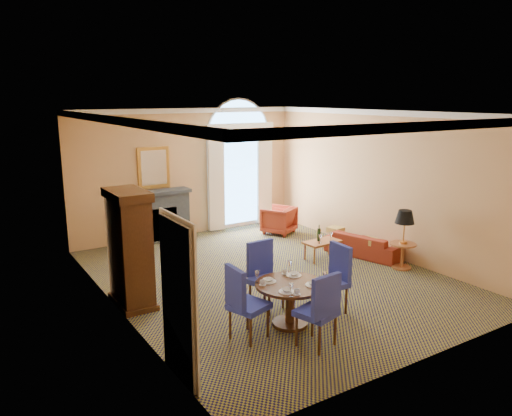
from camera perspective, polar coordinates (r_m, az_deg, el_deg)
ground at (r=9.97m, az=1.55°, el=-7.85°), size 7.50×7.50×0.00m
room_envelope at (r=9.93m, az=-0.64°, el=6.99°), size 6.04×7.52×3.45m
armoire at (r=8.67m, az=-14.19°, el=-4.73°), size 0.57×1.01×1.99m
dining_table at (r=7.81m, az=3.95°, el=-9.76°), size 1.10×1.10×0.89m
dining_chair_north at (r=8.41m, az=0.86°, el=-7.14°), size 0.64×0.64×1.13m
dining_chair_south at (r=7.12m, az=7.44°, el=-11.07°), size 0.62×0.62×1.13m
dining_chair_east at (r=8.35m, az=8.98°, el=-7.45°), size 0.53×0.52×1.13m
dining_chair_west at (r=7.31m, az=-1.55°, el=-10.30°), size 0.63×0.63×1.13m
sofa at (r=11.44m, az=12.23°, el=-4.08°), size 1.13×1.84×0.50m
armchair at (r=12.95m, az=2.61°, el=-1.38°), size 1.02×1.03×0.70m
coffee_table at (r=10.97m, az=7.57°, el=-3.85°), size 0.84×0.50×0.77m
side_table at (r=10.64m, az=16.55°, el=-2.59°), size 0.54×0.54×1.21m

